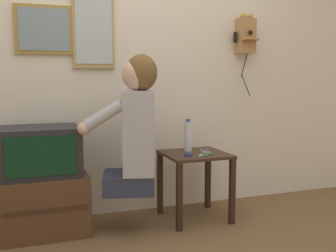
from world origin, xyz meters
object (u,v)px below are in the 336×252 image
(wall_mirror, at_px, (93,25))
(cell_phone_held, at_px, (188,154))
(cell_phone_spare, at_px, (205,151))
(framed_picture, at_px, (44,29))
(toothbrush, at_px, (205,155))
(television, at_px, (39,151))
(wall_phone_antique, at_px, (246,35))
(water_bottle, at_px, (188,136))
(person, at_px, (135,125))

(wall_mirror, xyz_separation_m, cell_phone_held, (0.63, -0.41, -0.98))
(cell_phone_held, bearing_deg, cell_phone_spare, 50.09)
(framed_picture, distance_m, toothbrush, 1.53)
(television, height_order, wall_phone_antique, wall_phone_antique)
(wall_phone_antique, distance_m, framed_picture, 1.70)
(wall_phone_antique, relative_size, toothbrush, 4.45)
(water_bottle, relative_size, toothbrush, 1.59)
(framed_picture, distance_m, water_bottle, 1.37)
(water_bottle, height_order, toothbrush, water_bottle)
(wall_phone_antique, relative_size, water_bottle, 2.81)
(television, xyz_separation_m, framed_picture, (0.08, 0.25, 0.87))
(person, height_order, television, person)
(person, xyz_separation_m, wall_phone_antique, (1.12, 0.39, 0.70))
(television, distance_m, cell_phone_spare, 1.27)
(wall_phone_antique, height_order, toothbrush, wall_phone_antique)
(wall_phone_antique, relative_size, cell_phone_held, 5.24)
(person, xyz_separation_m, water_bottle, (0.50, 0.19, -0.13))
(person, bearing_deg, water_bottle, -53.69)
(cell_phone_spare, height_order, toothbrush, toothbrush)
(person, xyz_separation_m, cell_phone_held, (0.43, 0.02, -0.25))
(television, height_order, water_bottle, water_bottle)
(person, relative_size, wall_phone_antique, 1.38)
(television, relative_size, cell_phone_spare, 4.10)
(framed_picture, xyz_separation_m, cell_phone_held, (1.00, -0.41, -0.94))
(cell_phone_held, height_order, cell_phone_spare, same)
(person, distance_m, toothbrush, 0.59)
(television, bearing_deg, water_bottle, 0.47)
(framed_picture, distance_m, wall_mirror, 0.37)
(television, bearing_deg, framed_picture, 72.45)
(person, xyz_separation_m, television, (-0.65, 0.18, -0.18))
(wall_phone_antique, xyz_separation_m, wall_mirror, (-1.33, 0.04, 0.04))
(framed_picture, bearing_deg, person, -36.82)
(wall_mirror, height_order, toothbrush, wall_mirror)
(wall_phone_antique, bearing_deg, framed_picture, 178.48)
(person, bearing_deg, television, 90.35)
(person, xyz_separation_m, cell_phone_spare, (0.61, 0.10, -0.25))
(person, relative_size, toothbrush, 6.13)
(cell_phone_held, bearing_deg, water_bottle, 92.60)
(person, bearing_deg, wall_mirror, 41.15)
(framed_picture, relative_size, water_bottle, 1.65)
(cell_phone_spare, bearing_deg, wall_mirror, 174.99)
(wall_mirror, distance_m, water_bottle, 1.14)
(wall_mirror, bearing_deg, cell_phone_spare, -21.64)
(water_bottle, distance_m, toothbrush, 0.27)
(person, bearing_deg, cell_phone_held, -71.57)
(toothbrush, bearing_deg, framed_picture, 34.85)
(framed_picture, bearing_deg, wall_phone_antique, -1.52)
(cell_phone_spare, xyz_separation_m, water_bottle, (-0.11, 0.08, 0.12))
(water_bottle, bearing_deg, toothbrush, -80.87)
(wall_phone_antique, height_order, wall_mirror, wall_mirror)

